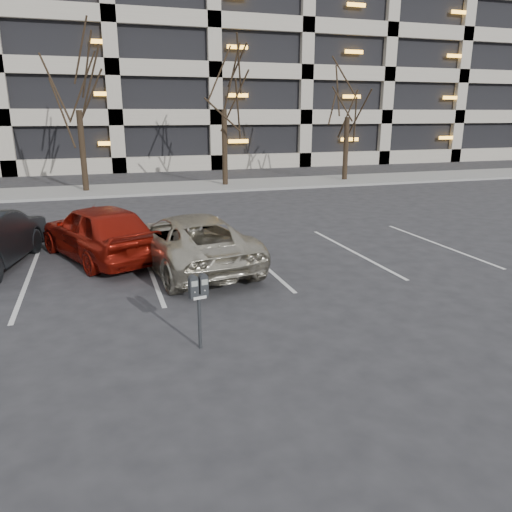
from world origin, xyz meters
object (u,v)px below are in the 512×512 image
at_px(tree_c, 223,59).
at_px(parking_meter, 199,293).
at_px(suv_silver, 189,241).
at_px(tree_d, 349,76).
at_px(car_red, 99,231).
at_px(tree_b, 74,56).

xyz_separation_m(tree_c, parking_meter, (-5.07, -18.23, -5.36)).
distance_m(parking_meter, suv_silver, 4.59).
xyz_separation_m(tree_d, suv_silver, (-11.40, -13.70, -5.00)).
relative_size(tree_c, car_red, 1.97).
bearing_deg(tree_c, tree_d, 0.00).
xyz_separation_m(tree_d, car_red, (-13.53, -12.28, -4.93)).
xyz_separation_m(tree_b, suv_silver, (2.60, -13.70, -5.56)).
xyz_separation_m(tree_c, suv_silver, (-4.40, -13.70, -5.64)).
bearing_deg(tree_d, suv_silver, -129.77).
bearing_deg(tree_b, car_red, -87.80).
height_order(tree_b, car_red, tree_b).
distance_m(tree_c, parking_meter, 19.67).
bearing_deg(car_red, tree_d, -160.80).
bearing_deg(tree_b, tree_c, 0.00).
distance_m(tree_c, suv_silver, 15.46).
xyz_separation_m(suv_silver, car_red, (-2.13, 1.42, 0.07)).
xyz_separation_m(parking_meter, car_red, (-1.46, 5.95, -0.20)).
height_order(tree_c, tree_d, tree_c).
xyz_separation_m(tree_b, tree_d, (14.00, 0.00, -0.55)).
bearing_deg(parking_meter, tree_c, 63.64).
bearing_deg(suv_silver, parking_meter, 72.59).
bearing_deg(suv_silver, tree_d, -138.79).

